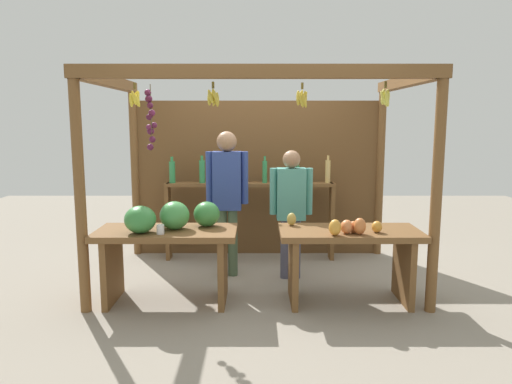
% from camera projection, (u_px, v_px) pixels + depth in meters
% --- Properties ---
extents(ground_plane, '(12.00, 12.00, 0.00)m').
position_uv_depth(ground_plane, '(256.00, 277.00, 5.45)').
color(ground_plane, gray).
rests_on(ground_plane, ground).
extents(market_stall, '(3.38, 2.09, 2.27)m').
position_uv_depth(market_stall, '(255.00, 159.00, 5.70)').
color(market_stall, brown).
rests_on(market_stall, ground).
extents(fruit_counter_left, '(1.37, 0.64, 1.01)m').
position_uv_depth(fruit_counter_left, '(167.00, 237.00, 4.61)').
color(fruit_counter_left, brown).
rests_on(fruit_counter_left, ground).
extents(fruit_counter_right, '(1.37, 0.64, 0.89)m').
position_uv_depth(fruit_counter_right, '(347.00, 248.00, 4.62)').
color(fruit_counter_right, brown).
rests_on(fruit_counter_right, ground).
extents(bottle_shelf_unit, '(2.17, 0.22, 1.35)m').
position_uv_depth(bottle_shelf_unit, '(247.00, 198.00, 6.06)').
color(bottle_shelf_unit, brown).
rests_on(bottle_shelf_unit, ground).
extents(vendor_man, '(0.48, 0.23, 1.67)m').
position_uv_depth(vendor_man, '(225.00, 190.00, 5.36)').
color(vendor_man, '#495F43').
rests_on(vendor_man, ground).
extents(vendor_woman, '(0.48, 0.20, 1.46)m').
position_uv_depth(vendor_woman, '(289.00, 204.00, 5.30)').
color(vendor_woman, '#4F5065').
rests_on(vendor_woman, ground).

